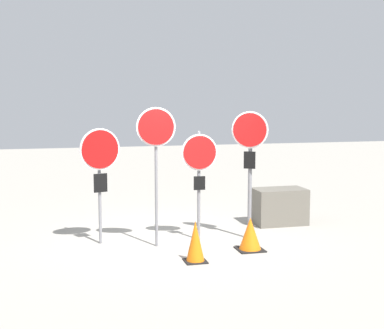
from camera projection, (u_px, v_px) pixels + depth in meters
ground_plane at (179, 241)px, 9.83m from camera, size 40.00×40.00×0.00m
stop_sign_0 at (100, 159)px, 9.42m from camera, size 0.72×0.24×2.08m
stop_sign_1 at (156, 140)px, 9.19m from camera, size 0.67×0.14×2.45m
stop_sign_2 at (199, 162)px, 9.69m from camera, size 0.66×0.12×2.01m
stop_sign_3 at (250, 149)px, 9.75m from camera, size 0.59×0.37×2.37m
traffic_cone_0 at (250, 234)px, 9.18m from camera, size 0.45×0.45×0.57m
traffic_cone_1 at (195, 242)px, 8.51m from camera, size 0.35×0.35×0.67m
storage_crate at (279, 206)px, 11.10m from camera, size 1.07×0.64×0.74m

